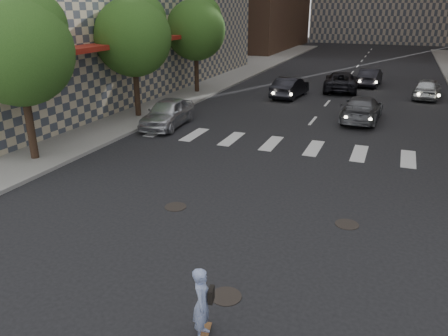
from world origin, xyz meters
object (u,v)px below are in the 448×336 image
object	(u,v)px
tree_b	(135,34)
traffic_car_d	(427,88)
tree_a	(21,46)
skateboarder	(203,304)
traffic_car_b	(362,109)
traffic_car_e	(370,77)
traffic_car_c	(341,81)
tree_c	(197,27)
silver_sedan	(168,113)
traffic_car_a	(290,87)

from	to	relation	value
tree_b	traffic_car_d	bearing A→B (deg)	37.58
tree_a	skateboarder	world-z (taller)	tree_a
traffic_car_b	traffic_car_e	bearing A→B (deg)	-85.19
tree_a	tree_b	xyz separation A→B (m)	(0.00, 8.00, 0.00)
tree_b	traffic_car_c	xyz separation A→B (m)	(9.64, 12.72, -3.94)
tree_c	silver_sedan	distance (m)	10.27
tree_a	traffic_car_e	xyz separation A→B (m)	(11.52, 23.85, -3.95)
traffic_car_a	traffic_car_c	xyz separation A→B (m)	(2.98, 3.86, 0.00)
skateboarder	traffic_car_a	distance (m)	24.24
traffic_car_d	silver_sedan	bearing A→B (deg)	51.89
tree_c	tree_a	bearing A→B (deg)	-90.00
tree_c	traffic_car_a	bearing A→B (deg)	7.38
skateboarder	traffic_car_a	xyz separation A→B (m)	(-4.06, 23.90, -0.13)
tree_b	traffic_car_b	bearing A→B (deg)	17.91
traffic_car_a	traffic_car_e	distance (m)	8.51
tree_a	traffic_car_b	world-z (taller)	tree_a
traffic_car_d	traffic_car_c	bearing A→B (deg)	-0.10
tree_c	skateboarder	bearing A→B (deg)	-65.04
tree_c	traffic_car_c	xyz separation A→B (m)	(9.64, 4.72, -3.94)
tree_a	traffic_car_d	bearing A→B (deg)	52.06
tree_c	skateboarder	world-z (taller)	tree_c
tree_c	skateboarder	size ratio (longest dim) A/B	4.12
skateboarder	tree_c	bearing A→B (deg)	102.91
tree_a	silver_sedan	world-z (taller)	tree_a
skateboarder	traffic_car_b	distance (m)	18.94
traffic_car_d	traffic_car_b	bearing A→B (deg)	72.74
skateboarder	traffic_car_b	size ratio (longest dim) A/B	0.34
traffic_car_c	tree_b	bearing A→B (deg)	46.70
tree_b	traffic_car_e	xyz separation A→B (m)	(11.52, 15.85, -3.95)
tree_b	traffic_car_d	distance (m)	20.07
silver_sedan	traffic_car_c	bearing A→B (deg)	57.97
tree_a	traffic_car_a	distance (m)	18.56
traffic_car_b	traffic_car_e	distance (m)	11.99
traffic_car_e	traffic_car_c	bearing A→B (deg)	63.04
traffic_car_b	traffic_car_d	xyz separation A→B (m)	(3.63, 8.13, 0.01)
tree_a	traffic_car_b	xyz separation A→B (m)	(11.96, 11.86, -3.96)
traffic_car_b	traffic_car_d	distance (m)	8.91
traffic_car_c	skateboarder	bearing A→B (deg)	86.09
tree_a	tree_c	size ratio (longest dim) A/B	1.00
silver_sedan	traffic_car_a	bearing A→B (deg)	62.56
tree_c	skateboarder	distance (m)	25.69
tree_b	traffic_car_b	size ratio (longest dim) A/B	1.39
traffic_car_b	traffic_car_c	distance (m)	9.15
traffic_car_b	traffic_car_c	size ratio (longest dim) A/B	0.93
silver_sedan	tree_c	bearing A→B (deg)	100.27
traffic_car_d	tree_c	bearing A→B (deg)	21.19
traffic_car_a	traffic_car_e	size ratio (longest dim) A/B	1.02
traffic_car_d	tree_b	bearing A→B (deg)	44.38
tree_a	traffic_car_c	world-z (taller)	tree_a
traffic_car_b	traffic_car_c	bearing A→B (deg)	-72.61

